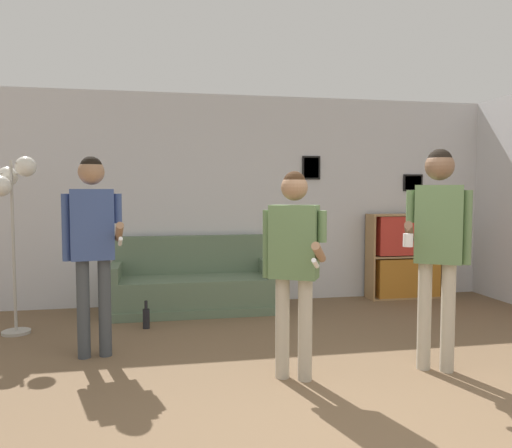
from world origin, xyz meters
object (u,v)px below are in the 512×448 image
(bottle_on_floor, at_px, (146,318))
(couch, at_px, (193,287))
(floor_lamp, at_px, (12,193))
(person_watcher_holding_cup, at_px, (438,234))
(bookshelf, at_px, (406,256))
(person_player_foreground_center, at_px, (294,253))
(person_player_foreground_left, at_px, (93,234))

(bottle_on_floor, bearing_deg, couch, 52.73)
(floor_lamp, relative_size, person_watcher_holding_cup, 1.01)
(floor_lamp, xyz_separation_m, bottle_on_floor, (1.31, -0.06, -1.33))
(bookshelf, relative_size, floor_lamp, 0.64)
(couch, xyz_separation_m, person_watcher_holding_cup, (1.80, -2.43, 0.83))
(couch, relative_size, bookshelf, 1.70)
(person_player_foreground_center, bearing_deg, floor_lamp, 145.04)
(bookshelf, height_order, bottle_on_floor, bookshelf)
(bookshelf, distance_m, person_watcher_holding_cup, 2.90)
(bookshelf, relative_size, person_watcher_holding_cup, 0.64)
(person_watcher_holding_cup, height_order, bottle_on_floor, person_watcher_holding_cup)
(floor_lamp, distance_m, person_player_foreground_left, 1.32)
(bookshelf, bearing_deg, person_player_foreground_center, -131.53)
(couch, xyz_separation_m, person_player_foreground_left, (-0.96, -1.57, 0.80))
(person_player_foreground_center, distance_m, person_watcher_holding_cup, 1.19)
(bookshelf, height_order, person_player_foreground_left, person_player_foreground_left)
(couch, xyz_separation_m, floor_lamp, (-1.85, -0.66, 1.15))
(person_player_foreground_center, bearing_deg, couch, 104.52)
(bookshelf, bearing_deg, person_watcher_holding_cup, -112.89)
(bookshelf, distance_m, floor_lamp, 4.92)
(person_player_foreground_left, xyz_separation_m, person_player_foreground_center, (1.58, -0.83, -0.11))
(couch, distance_m, floor_lamp, 2.28)
(bottle_on_floor, bearing_deg, bookshelf, 14.80)
(person_player_foreground_left, bearing_deg, person_watcher_holding_cup, -17.32)
(couch, bearing_deg, bookshelf, 3.83)
(person_player_foreground_left, bearing_deg, floor_lamp, 134.55)
(person_player_foreground_left, height_order, person_watcher_holding_cup, person_watcher_holding_cup)
(person_watcher_holding_cup, bearing_deg, bottle_on_floor, 143.96)
(bottle_on_floor, bearing_deg, person_player_foreground_left, -116.27)
(person_watcher_holding_cup, bearing_deg, bookshelf, 67.11)
(bookshelf, xyz_separation_m, bottle_on_floor, (-3.46, -0.91, -0.46))
(person_watcher_holding_cup, bearing_deg, floor_lamp, 154.21)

